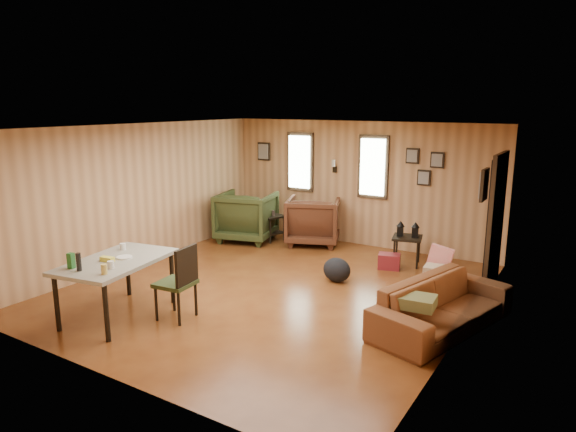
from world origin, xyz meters
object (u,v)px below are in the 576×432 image
recliner_brown (313,218)px  dining_table (116,265)px  recliner_green (247,214)px  end_table (270,223)px  sofa (443,298)px  side_table (407,235)px

recliner_brown → dining_table: bearing=62.1°
recliner_green → dining_table: size_ratio=0.66×
recliner_brown → dining_table: 4.46m
recliner_brown → end_table: (-0.88, -0.21, -0.16)m
sofa → recliner_brown: size_ratio=2.02×
sofa → recliner_brown: bearing=67.8°
end_table → side_table: bearing=-2.3°
sofa → end_table: bearing=76.3°
recliner_brown → side_table: (2.02, -0.32, 0.01)m
end_table → dining_table: 4.26m
sofa → end_table: size_ratio=3.27×
dining_table → recliner_brown: bearing=74.8°
recliner_green → side_table: size_ratio=1.42×
recliner_green → recliner_brown: bearing=-174.7°
recliner_brown → end_table: bearing=-8.9°
recliner_green → end_table: recliner_green is taller
recliner_brown → recliner_green: (-1.27, -0.48, 0.03)m
recliner_green → sofa: bearing=139.8°
end_table → sofa: bearing=-29.9°
recliner_green → dining_table: recliner_green is taller
recliner_brown → recliner_green: bearing=-1.6°
sofa → side_table: 2.58m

